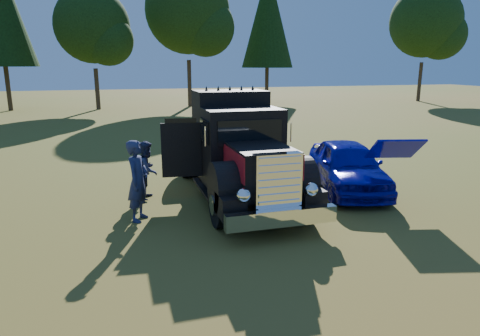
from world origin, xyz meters
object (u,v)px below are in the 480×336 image
spectator_near (138,181)px  spectator_far (147,170)px  diamond_t_truck (238,154)px  hotrod_coupe (347,166)px

spectator_near → spectator_far: spectator_near is taller
diamond_t_truck → hotrod_coupe: diamond_t_truck is taller
hotrod_coupe → spectator_near: bearing=-171.7°
hotrod_coupe → spectator_near: spectator_near is taller
diamond_t_truck → hotrod_coupe: (3.41, -0.16, -0.53)m
spectator_near → spectator_far: bearing=16.0°
diamond_t_truck → spectator_far: 2.62m
diamond_t_truck → hotrod_coupe: bearing=-2.7°
spectator_far → diamond_t_truck: bearing=-84.6°
diamond_t_truck → hotrod_coupe: 3.46m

